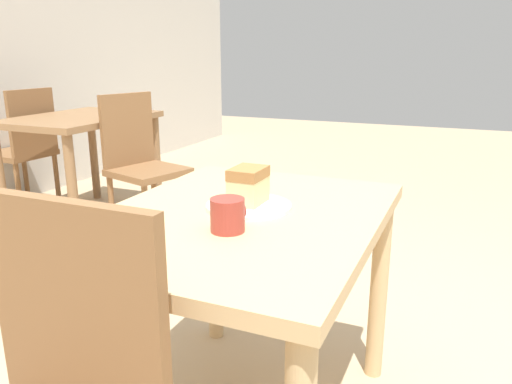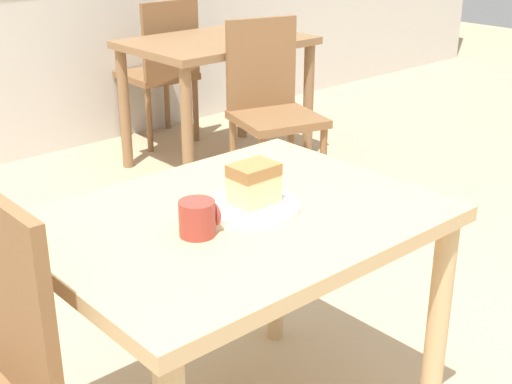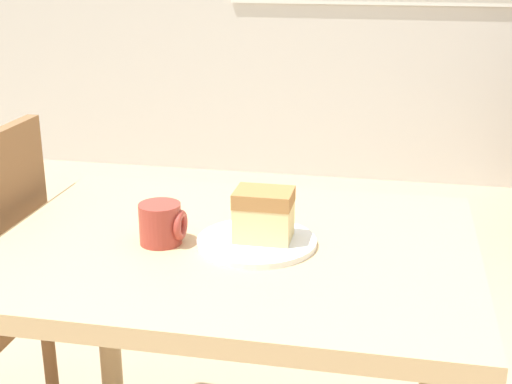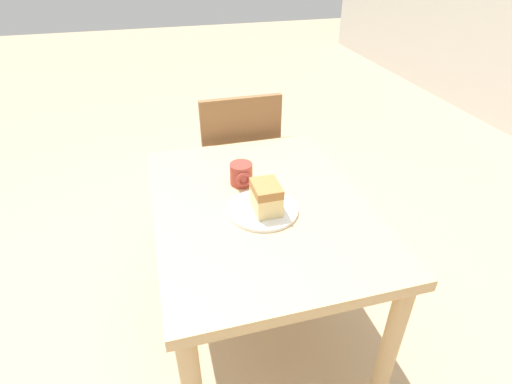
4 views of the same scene
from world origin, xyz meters
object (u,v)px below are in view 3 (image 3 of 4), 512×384
at_px(dining_table_near, 235,290).
at_px(cake_slice, 264,214).
at_px(plate, 257,242).
at_px(coffee_mug, 162,224).

distance_m(dining_table_near, cake_slice, 0.18).
height_order(plate, cake_slice, cake_slice).
xyz_separation_m(dining_table_near, coffee_mug, (-0.14, -0.03, 0.15)).
distance_m(dining_table_near, coffee_mug, 0.21).
bearing_deg(dining_table_near, coffee_mug, -166.58).
xyz_separation_m(plate, cake_slice, (0.01, 0.01, 0.06)).
bearing_deg(plate, dining_table_near, 174.49).
xyz_separation_m(plate, coffee_mug, (-0.19, -0.03, 0.04)).
distance_m(plate, coffee_mug, 0.19).
relative_size(dining_table_near, cake_slice, 8.49).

